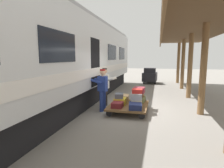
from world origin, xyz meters
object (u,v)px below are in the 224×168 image
suitcase_red_plastic (137,91)px  porter_in_overalls (102,89)px  luggage_cart (128,106)px  suitcase_yellow_case (120,101)px  suitcase_cream_canvas (137,102)px  porter_by_door (105,86)px  suitcase_navy_fabric (135,106)px  suitcase_gray_aluminum (136,96)px  suitcase_brown_leather (138,95)px  suitcase_slate_roller (119,96)px  baggage_tug (150,76)px  suitcase_maroon_trunk (117,105)px  suitcase_tan_vintage (123,98)px  suitcase_burgundy_valise (139,90)px  suitcase_olive_duffel (138,99)px  train_car (64,60)px

suitcase_red_plastic → porter_in_overalls: porter_in_overalls is taller
luggage_cart → suitcase_red_plastic: 0.70m
suitcase_yellow_case → suitcase_cream_canvas: bearing=180.0°
porter_by_door → suitcase_navy_fabric: bearing=142.4°
suitcase_gray_aluminum → luggage_cart: bearing=-5.2°
suitcase_brown_leather → suitcase_slate_roller: 0.88m
suitcase_cream_canvas → porter_in_overalls: 1.48m
porter_in_overalls → baggage_tug: (-1.49, -8.82, -0.30)m
suitcase_gray_aluminum → suitcase_maroon_trunk: bearing=36.7°
suitcase_tan_vintage → suitcase_slate_roller: 0.59m
suitcase_burgundy_valise → luggage_cart: bearing=55.2°
suitcase_maroon_trunk → porter_by_door: (0.80, -1.14, 0.53)m
suitcase_gray_aluminum → suitcase_slate_roller: bearing=0.7°
suitcase_tan_vintage → porter_by_door: 0.95m
suitcase_tan_vintage → suitcase_burgundy_valise: suitcase_burgundy_valise is taller
suitcase_slate_roller → suitcase_red_plastic: size_ratio=1.05×
suitcase_navy_fabric → suitcase_olive_duffel: bearing=-90.0°
suitcase_navy_fabric → suitcase_brown_leather: (0.01, -1.01, 0.22)m
suitcase_yellow_case → baggage_tug: bearing=-95.1°
suitcase_maroon_trunk → suitcase_brown_leather: suitcase_brown_leather is taller
suitcase_navy_fabric → suitcase_cream_canvas: bearing=-90.0°
suitcase_red_plastic → porter_by_door: bearing=-22.7°
suitcase_maroon_trunk → baggage_tug: size_ratio=0.26×
train_car → suitcase_gray_aluminum: size_ratio=32.66×
suitcase_slate_roller → porter_in_overalls: size_ratio=0.24×
suitcase_maroon_trunk → luggage_cart: bearing=-123.3°
train_car → suitcase_red_plastic: size_ratio=42.06×
suitcase_cream_canvas → suitcase_gray_aluminum: suitcase_gray_aluminum is taller
suitcase_olive_duffel → suitcase_brown_leather: size_ratio=1.50×
suitcase_slate_roller → porter_by_door: porter_by_door is taller
suitcase_cream_canvas → porter_in_overalls: porter_in_overalls is taller
suitcase_maroon_trunk → suitcase_navy_fabric: bearing=180.0°
suitcase_cream_canvas → luggage_cart: bearing=0.0°
suitcase_cream_canvas → suitcase_slate_roller: bearing=3.0°
suitcase_yellow_case → suitcase_maroon_trunk: 0.51m
suitcase_burgundy_valise → suitcase_maroon_trunk: bearing=56.0°
suitcase_olive_duffel → luggage_cart: bearing=56.7°
suitcase_brown_leather → suitcase_burgundy_valise: 0.20m
suitcase_yellow_case → suitcase_cream_canvas: suitcase_yellow_case is taller
train_car → suitcase_maroon_trunk: size_ratio=35.71×
luggage_cart → porter_in_overalls: (1.05, 0.12, 0.67)m
train_car → suitcase_brown_leather: bearing=-177.8°
suitcase_maroon_trunk → suitcase_gray_aluminum: 0.85m
suitcase_cream_canvas → suitcase_burgundy_valise: 0.66m
suitcase_cream_canvas → porter_in_overalls: (1.39, 0.12, 0.51)m
luggage_cart → suitcase_olive_duffel: bearing=-123.3°
suitcase_tan_vintage → suitcase_olive_duffel: size_ratio=0.98×
suitcase_maroon_trunk → suitcase_red_plastic: suitcase_red_plastic is taller
luggage_cart → suitcase_gray_aluminum: size_ratio=3.66×
suitcase_cream_canvas → suitcase_red_plastic: (-0.00, -0.00, 0.45)m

